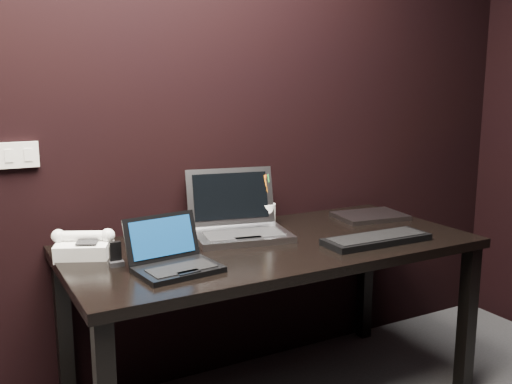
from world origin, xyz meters
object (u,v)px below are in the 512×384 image
desk (272,260)px  silver_laptop (238,224)px  ext_keyboard (377,239)px  pen_cup (267,213)px  desk_phone (84,245)px  mobile_phone (116,257)px  closed_laptop (370,216)px  netbook (174,260)px

desk → silver_laptop: bearing=115.3°
silver_laptop → ext_keyboard: size_ratio=0.98×
silver_laptop → pen_cup: silver_laptop is taller
desk_phone → mobile_phone: bearing=-66.8°
closed_laptop → netbook: bearing=-166.0°
ext_keyboard → closed_laptop: (0.26, 0.35, -0.00)m
silver_laptop → netbook: bearing=-143.8°
silver_laptop → mobile_phone: 0.60m
desk → netbook: 0.52m
ext_keyboard → mobile_phone: 1.06m
netbook → ext_keyboard: bearing=-4.8°
desk_phone → ext_keyboard: bearing=-19.6°
ext_keyboard → mobile_phone: size_ratio=5.36×
netbook → closed_laptop: (1.13, 0.28, -0.03)m
netbook → silver_laptop: size_ratio=0.67×
desk_phone → pen_cup: size_ratio=1.06×
desk_phone → mobile_phone: 0.19m
closed_laptop → mobile_phone: 1.30m
netbook → ext_keyboard: 0.87m
closed_laptop → mobile_phone: bearing=-174.1°
silver_laptop → mobile_phone: (-0.58, -0.15, -0.02)m
silver_laptop → desk: bearing=-64.7°
closed_laptop → desk_phone: (-1.37, 0.04, 0.03)m
ext_keyboard → closed_laptop: 0.44m
desk → desk_phone: size_ratio=6.69×
desk → ext_keyboard: size_ratio=3.60×
netbook → desk_phone: size_ratio=1.22×
pen_cup → ext_keyboard: bearing=-62.1°
silver_laptop → mobile_phone: bearing=-165.2°
silver_laptop → closed_laptop: bearing=-1.6°
ext_keyboard → mobile_phone: (-1.04, 0.22, 0.02)m
ext_keyboard → closed_laptop: ext_keyboard is taller
closed_laptop → mobile_phone: (-1.30, -0.13, 0.02)m
desk_phone → pen_cup: 0.86m
netbook → desk: bearing=16.0°
desk → ext_keyboard: 0.44m
closed_laptop → pen_cup: size_ratio=1.48×
netbook → pen_cup: (0.61, 0.41, 0.02)m
desk → silver_laptop: (-0.08, 0.16, 0.13)m
desk_phone → desk: bearing=-14.0°
netbook → silver_laptop: 0.51m
ext_keyboard → desk_phone: 1.18m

